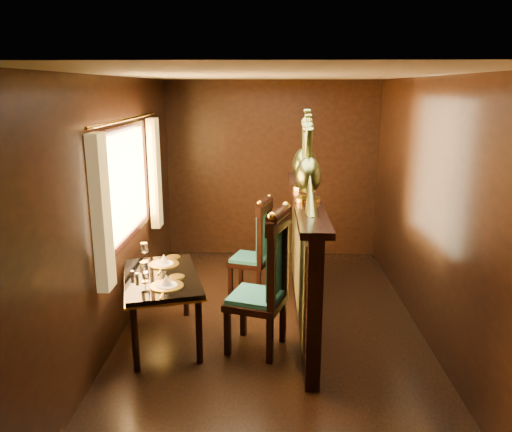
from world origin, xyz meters
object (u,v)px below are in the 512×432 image
Objects in this scene: dining_table at (161,282)px; peacock_right at (305,150)px; chair_left at (269,278)px; peacock_left at (309,159)px; chair_right at (258,245)px.

dining_table is 1.95m from peacock_right.
chair_left is 1.76× the size of peacock_left.
dining_table is 1.08× the size of chair_right.
peacock_left reaches higher than chair_right.
peacock_left is at bearing -46.52° from chair_right.
peacock_right reaches higher than dining_table.
peacock_left reaches higher than dining_table.
dining_table is at bearing -111.54° from chair_right.
peacock_left is (0.48, -0.97, 1.14)m from chair_right.
chair_left is 1.14m from peacock_left.
peacock_right reaches higher than chair_left.
chair_right is (-0.13, 1.30, -0.11)m from chair_left.
dining_table is 1.54× the size of peacock_right.
peacock_right reaches higher than peacock_left.
chair_left is at bearing -137.05° from peacock_left.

